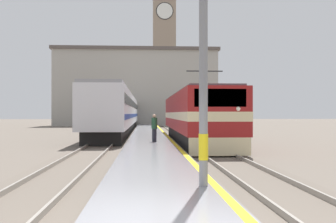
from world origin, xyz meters
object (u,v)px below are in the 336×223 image
(locomotive_train, at_px, (194,117))
(person_on_platform, at_px, (154,127))
(passenger_train, at_px, (123,112))
(clock_tower, at_px, (164,46))

(locomotive_train, height_order, person_on_platform, locomotive_train)
(locomotive_train, relative_size, passenger_train, 0.37)
(person_on_platform, relative_size, clock_tower, 0.06)
(passenger_train, height_order, clock_tower, clock_tower)
(clock_tower, bearing_deg, passenger_train, -102.16)
(person_on_platform, bearing_deg, clock_tower, 86.63)
(passenger_train, distance_m, person_on_platform, 24.43)
(passenger_train, bearing_deg, clock_tower, 77.84)
(locomotive_train, bearing_deg, person_on_platform, -129.88)
(passenger_train, bearing_deg, locomotive_train, -74.07)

